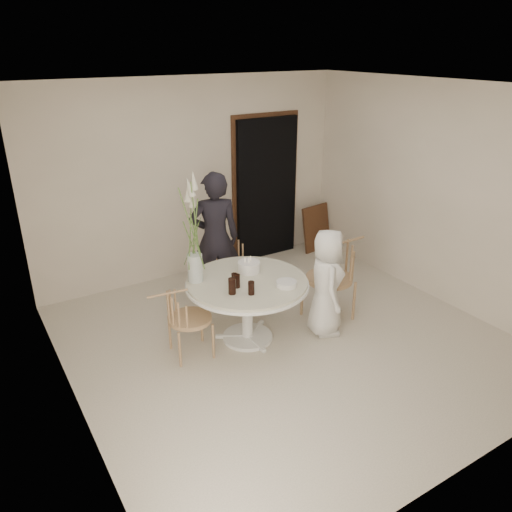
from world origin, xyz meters
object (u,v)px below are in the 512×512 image
chair_left (179,314)px  birthday_cake (249,267)px  table (247,290)px  boy (326,283)px  girl (215,238)px  chair_right (338,268)px  chair_far (228,257)px  flower_vase (194,240)px

chair_left → birthday_cake: size_ratio=3.20×
table → boy: size_ratio=1.07×
chair_left → boy: boy is taller
table → chair_left: chair_left is taller
girl → birthday_cake: size_ratio=6.87×
birthday_cake → table: bearing=-126.5°
girl → birthday_cake: 0.84m
chair_left → birthday_cake: (0.90, 0.10, 0.28)m
chair_right → birthday_cake: bearing=-106.0°
chair_far → flower_vase: (-0.84, -0.82, 0.69)m
birthday_cake → flower_vase: flower_vase is taller
birthday_cake → chair_right: bearing=-14.0°
birthday_cake → flower_vase: size_ratio=0.20×
chair_left → boy: size_ratio=0.63×
table → chair_left: size_ratio=1.69×
flower_vase → chair_right: bearing=-12.5°
chair_far → chair_right: 1.46m
chair_right → birthday_cake: chair_right is taller
birthday_cake → flower_vase: (-0.60, 0.10, 0.41)m
chair_left → boy: 1.65m
chair_far → chair_left: chair_left is taller
boy → table: bearing=95.0°
birthday_cake → boy: bearing=-35.7°
table → boy: bearing=-21.5°
table → birthday_cake: birthday_cake is taller
chair_far → flower_vase: 1.36m
chair_far → girl: (-0.22, -0.09, 0.34)m
table → girl: girl is taller
table → chair_right: 1.20m
girl → flower_vase: 1.02m
boy → chair_left: bearing=102.3°
girl → boy: (0.69, -1.34, -0.22)m
boy → girl: bearing=53.5°
boy → chair_right: bearing=-31.1°
chair_left → flower_vase: flower_vase is taller
table → chair_far: chair_far is taller
boy → flower_vase: bearing=91.5°
birthday_cake → girl: bearing=89.0°
chair_left → girl: 1.35m
chair_right → boy: size_ratio=0.77×
flower_vase → chair_left: bearing=-145.4°
girl → table: bearing=100.3°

